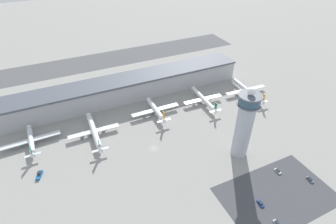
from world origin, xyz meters
TOP-DOWN VIEW (x-y plane):
  - ground_plane at (0.00, 0.00)m, footprint 1000.00×1000.00m
  - terminal_building at (0.00, 70.00)m, footprint 217.04×25.00m
  - runway_strip at (0.00, 155.55)m, footprint 325.56×44.00m
  - control_tower at (49.57, -28.01)m, footprint 13.96×13.96m
  - parking_lot_surface at (48.54, -64.55)m, footprint 64.00×40.00m
  - airplane_gate_alpha at (-74.85, 39.16)m, footprint 38.54×33.99m
  - airplane_gate_bravo at (-33.50, 30.42)m, footprint 36.50×43.69m
  - airplane_gate_charlie at (16.61, 35.64)m, footprint 39.35×33.44m
  - airplane_gate_delta at (59.50, 33.16)m, footprint 34.83×40.09m
  - airplane_gate_echo at (102.60, 30.23)m, footprint 40.14×45.80m
  - service_truck_catering at (-72.12, 7.03)m, footprint 4.59×7.40m
  - service_truck_fuel at (102.32, 21.19)m, footprint 4.93×6.13m
  - car_grey_coupe at (74.03, -64.78)m, footprint 1.98×4.84m
  - car_silver_sedan at (61.39, -51.72)m, footprint 1.97×4.47m
  - car_blue_compact at (35.63, -77.89)m, footprint 1.78×4.21m
  - car_white_wagon at (36.10, -65.11)m, footprint 2.01×4.81m

SIDE VIEW (x-z plane):
  - ground_plane at x=0.00m, z-range 0.00..0.00m
  - runway_strip at x=0.00m, z-range 0.00..0.01m
  - parking_lot_surface at x=48.54m, z-range 0.00..0.01m
  - car_white_wagon at x=36.10m, z-range -0.16..1.26m
  - car_grey_coupe at x=74.03m, z-range -0.17..1.31m
  - car_blue_compact at x=35.63m, z-range -0.17..1.34m
  - car_silver_sedan at x=61.39m, z-range -0.17..1.36m
  - service_truck_fuel at x=102.32m, z-range -0.37..2.03m
  - service_truck_catering at x=-72.12m, z-range -0.39..2.16m
  - airplane_gate_bravo at x=-33.50m, z-range -2.23..9.91m
  - airplane_gate_alpha at x=-74.85m, z-range -1.73..9.53m
  - airplane_gate_echo at x=102.60m, z-range -1.99..9.83m
  - airplane_gate_delta at x=59.50m, z-range -1.69..10.18m
  - airplane_gate_charlie at x=16.61m, z-range -1.88..10.78m
  - terminal_building at x=0.00m, z-range 0.10..18.85m
  - control_tower at x=49.57m, z-range -0.28..49.86m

